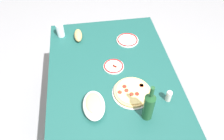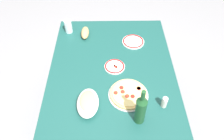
% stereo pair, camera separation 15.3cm
% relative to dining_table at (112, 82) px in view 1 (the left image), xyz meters
% --- Properties ---
extents(ground_plane, '(8.00, 8.00, 0.00)m').
position_rel_dining_table_xyz_m(ground_plane, '(0.00, 0.00, -0.65)').
color(ground_plane, gray).
rests_on(ground_plane, ground).
extents(dining_table, '(1.38, 0.99, 0.76)m').
position_rel_dining_table_xyz_m(dining_table, '(0.00, 0.00, 0.00)').
color(dining_table, '#194C47').
rests_on(dining_table, ground).
extents(pepperoni_pizza, '(0.29, 0.29, 0.03)m').
position_rel_dining_table_xyz_m(pepperoni_pizza, '(0.22, 0.11, 0.13)').
color(pepperoni_pizza, '#B7B7BC').
rests_on(pepperoni_pizza, dining_table).
extents(baked_pasta_dish, '(0.24, 0.15, 0.08)m').
position_rel_dining_table_xyz_m(baked_pasta_dish, '(0.30, -0.17, 0.15)').
color(baked_pasta_dish, white).
rests_on(baked_pasta_dish, dining_table).
extents(wine_bottle, '(0.07, 0.07, 0.31)m').
position_rel_dining_table_xyz_m(wine_bottle, '(0.42, 0.17, 0.24)').
color(wine_bottle, '#194723').
rests_on(wine_bottle, dining_table).
extents(water_glass, '(0.07, 0.07, 0.12)m').
position_rel_dining_table_xyz_m(water_glass, '(-0.52, -0.39, 0.17)').
color(water_glass, silver).
rests_on(water_glass, dining_table).
extents(side_plate_near, '(0.20, 0.20, 0.02)m').
position_rel_dining_table_xyz_m(side_plate_near, '(-0.36, 0.19, 0.12)').
color(side_plate_near, white).
rests_on(side_plate_near, dining_table).
extents(side_plate_far, '(0.16, 0.16, 0.02)m').
position_rel_dining_table_xyz_m(side_plate_far, '(-0.06, 0.02, 0.12)').
color(side_plate_far, white).
rests_on(side_plate_far, dining_table).
extents(bread_loaf, '(0.17, 0.07, 0.06)m').
position_rel_dining_table_xyz_m(bread_loaf, '(-0.46, -0.24, 0.14)').
color(bread_loaf, tan).
rests_on(bread_loaf, dining_table).
extents(spice_shaker, '(0.04, 0.04, 0.09)m').
position_rel_dining_table_xyz_m(spice_shaker, '(0.31, 0.35, 0.16)').
color(spice_shaker, silver).
rests_on(spice_shaker, dining_table).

